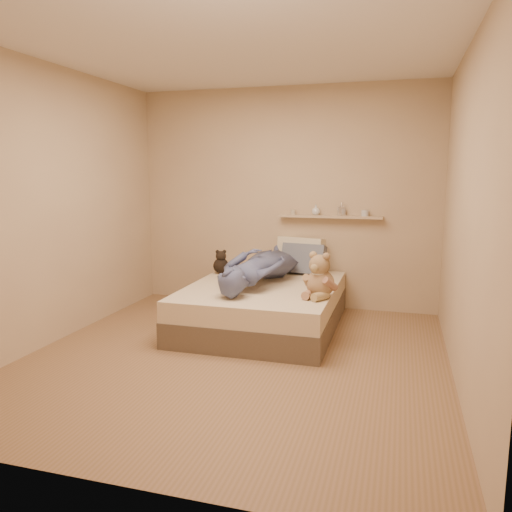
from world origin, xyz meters
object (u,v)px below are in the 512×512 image
(game_console, at_px, (230,280))
(person, at_px, (260,266))
(pillow_cream, at_px, (301,255))
(wall_shelf, at_px, (330,217))
(bed, at_px, (263,306))
(dark_plush, at_px, (221,263))
(teddy_bear, at_px, (319,279))
(pillow_grey, at_px, (303,259))

(game_console, xyz_separation_m, person, (0.13, 0.61, 0.03))
(game_console, relative_size, person, 0.12)
(pillow_cream, bearing_deg, wall_shelf, 13.67)
(bed, xyz_separation_m, wall_shelf, (0.55, 0.91, 0.88))
(game_console, distance_m, wall_shelf, 1.71)
(dark_plush, relative_size, pillow_cream, 0.51)
(teddy_bear, relative_size, pillow_cream, 0.79)
(teddy_bear, bearing_deg, game_console, -166.78)
(teddy_bear, height_order, pillow_grey, teddy_bear)
(pillow_cream, bearing_deg, pillow_grey, -66.73)
(bed, bearing_deg, teddy_bear, -30.00)
(bed, relative_size, teddy_bear, 4.36)
(dark_plush, height_order, person, person)
(pillow_grey, xyz_separation_m, wall_shelf, (0.26, 0.22, 0.48))
(teddy_bear, xyz_separation_m, person, (-0.69, 0.42, 0.01))
(bed, height_order, pillow_cream, pillow_cream)
(pillow_grey, height_order, person, person)
(game_console, xyz_separation_m, dark_plush, (-0.46, 1.01, -0.04))
(pillow_grey, bearing_deg, pillow_cream, 113.27)
(pillow_grey, xyz_separation_m, person, (-0.33, -0.64, 0.02))
(bed, xyz_separation_m, person, (-0.05, 0.05, 0.42))
(dark_plush, bearing_deg, teddy_bear, -32.57)
(bed, height_order, game_console, game_console)
(teddy_bear, xyz_separation_m, wall_shelf, (-0.09, 1.28, 0.47))
(dark_plush, distance_m, pillow_grey, 0.95)
(pillow_cream, height_order, pillow_grey, pillow_cream)
(bed, bearing_deg, game_console, -107.33)
(dark_plush, height_order, pillow_cream, pillow_cream)
(pillow_cream, bearing_deg, teddy_bear, -70.89)
(pillow_grey, height_order, wall_shelf, wall_shelf)
(pillow_cream, relative_size, pillow_grey, 1.10)
(game_console, xyz_separation_m, teddy_bear, (0.82, 0.19, 0.02))
(teddy_bear, height_order, wall_shelf, wall_shelf)
(game_console, relative_size, teddy_bear, 0.44)
(teddy_bear, distance_m, pillow_grey, 1.12)
(bed, xyz_separation_m, dark_plush, (-0.63, 0.44, 0.35))
(bed, xyz_separation_m, pillow_grey, (0.29, 0.69, 0.40))
(game_console, height_order, pillow_cream, pillow_cream)
(pillow_cream, xyz_separation_m, pillow_grey, (0.06, -0.14, -0.03))
(teddy_bear, bearing_deg, bed, 150.00)
(person, relative_size, wall_shelf, 1.33)
(dark_plush, relative_size, pillow_grey, 0.56)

